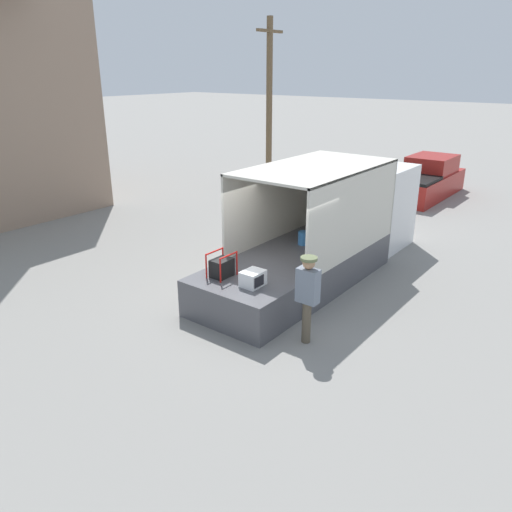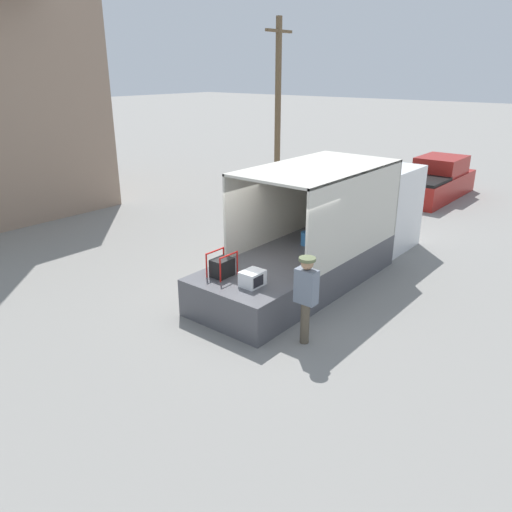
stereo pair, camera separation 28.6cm
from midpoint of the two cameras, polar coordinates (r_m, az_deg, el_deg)
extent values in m
plane|color=gray|center=(11.65, -0.04, -5.65)|extent=(160.00, 160.00, 0.00)
cube|color=white|center=(15.64, 12.33, 5.62)|extent=(2.16, 2.17, 2.47)
cube|color=#4C4C51|center=(13.13, 5.81, -0.57)|extent=(4.38, 2.36, 0.86)
cube|color=beige|center=(13.29, 1.81, 6.43)|extent=(4.38, 0.06, 2.07)
cube|color=beige|center=(12.14, 10.67, 4.69)|extent=(4.38, 0.06, 2.07)
cube|color=beige|center=(14.51, 10.59, 7.30)|extent=(0.06, 2.36, 2.07)
cube|color=beige|center=(12.46, 6.22, 10.08)|extent=(4.38, 2.36, 0.06)
cylinder|color=#3370B2|center=(12.98, 4.81, 2.06)|extent=(0.28, 0.28, 0.35)
cube|color=#B2A893|center=(13.23, 5.55, 2.19)|extent=(0.44, 0.32, 0.26)
cube|color=#4C4C51|center=(10.91, -2.55, -5.05)|extent=(1.56, 2.24, 0.86)
cube|color=white|center=(10.48, -1.14, -2.58)|extent=(0.49, 0.39, 0.33)
cube|color=black|center=(10.33, -0.44, -2.93)|extent=(0.31, 0.01, 0.22)
cube|color=black|center=(10.97, -4.68, -1.36)|extent=(0.47, 0.35, 0.40)
cylinder|color=slate|center=(11.09, -4.04, -0.98)|extent=(0.18, 0.20, 0.20)
cylinder|color=red|center=(10.62, -4.87, -1.66)|extent=(0.04, 0.04, 0.56)
cylinder|color=red|center=(11.00, -2.95, -0.80)|extent=(0.04, 0.04, 0.56)
cylinder|color=red|center=(10.88, -6.46, -1.16)|extent=(0.04, 0.04, 0.56)
cylinder|color=red|center=(11.26, -4.53, -0.34)|extent=(0.04, 0.04, 0.56)
cylinder|color=red|center=(10.72, -3.92, 0.07)|extent=(0.55, 0.04, 0.04)
cylinder|color=red|center=(10.98, -5.52, 0.52)|extent=(0.55, 0.04, 0.04)
cylinder|color=brown|center=(10.02, 4.97, -7.53)|extent=(0.18, 0.18, 0.88)
cube|color=slate|center=(9.67, 5.11, -3.41)|extent=(0.24, 0.44, 0.70)
sphere|color=tan|center=(9.49, 5.20, -0.81)|extent=(0.24, 0.24, 0.24)
cylinder|color=#606B47|center=(9.46, 5.21, -0.30)|extent=(0.33, 0.33, 0.06)
cube|color=maroon|center=(22.65, 18.38, 7.64)|extent=(4.96, 1.84, 0.94)
cube|color=maroon|center=(23.05, 19.13, 9.89)|extent=(2.18, 1.69, 0.73)
cube|color=black|center=(21.17, 17.14, 8.40)|extent=(1.98, 1.77, 0.12)
cylinder|color=brown|center=(23.85, 1.16, 17.00)|extent=(0.28, 0.28, 7.30)
cube|color=brown|center=(23.85, 1.22, 24.33)|extent=(1.80, 0.14, 0.12)
camera|label=1|loc=(0.14, -90.77, -0.29)|focal=35.00mm
camera|label=2|loc=(0.14, 89.23, 0.29)|focal=35.00mm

